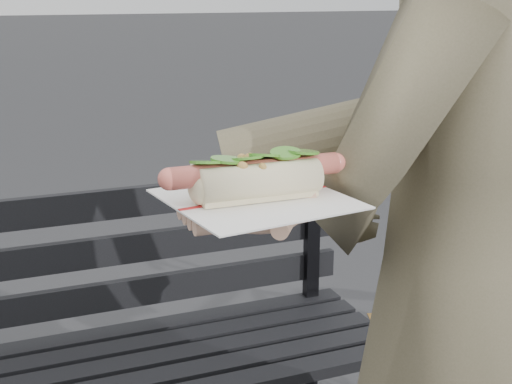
{
  "coord_description": "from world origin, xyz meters",
  "views": [
    {
      "loc": [
        -0.23,
        -0.7,
        1.38
      ],
      "look_at": [
        0.05,
        0.02,
        1.16
      ],
      "focal_mm": 50.0,
      "sensor_mm": 36.0,
      "label": 1
    }
  ],
  "objects": [
    {
      "name": "park_bench",
      "position": [
        -0.03,
        0.97,
        0.52
      ],
      "size": [
        1.5,
        0.44,
        0.88
      ],
      "color": "black",
      "rests_on": "ground"
    },
    {
      "name": "person",
      "position": [
        0.45,
        0.15,
        0.89
      ],
      "size": [
        0.77,
        0.66,
        1.78
      ],
      "primitive_type": "imported",
      "rotation": [
        0.0,
        0.0,
        3.57
      ],
      "color": "brown",
      "rests_on": "ground"
    },
    {
      "name": "held_hotdog",
      "position": [
        0.24,
        0.1,
        1.19
      ],
      "size": [
        0.62,
        0.32,
        0.2
      ],
      "color": "brown"
    }
  ]
}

